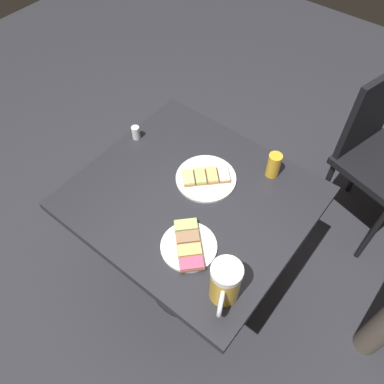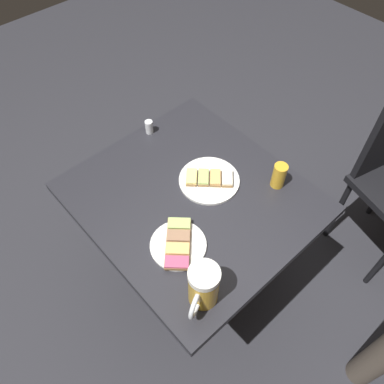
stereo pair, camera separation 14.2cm
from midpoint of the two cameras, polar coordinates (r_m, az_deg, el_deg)
The scene contains 8 objects.
ground_plane at distance 2.06m, azimuth -2.02°, elevation -12.76°, with size 6.00×6.00×0.00m, color #28282D.
cafe_table at distance 1.55m, azimuth -2.62°, elevation -3.85°, with size 0.83×0.76×0.72m.
plate_near at distance 1.47m, azimuth -0.67°, elevation 1.99°, with size 0.23×0.23×0.03m.
plate_far at distance 1.31m, azimuth -3.61°, elevation -8.08°, with size 0.20×0.19×0.03m.
beer_mug at distance 1.17m, azimuth 1.33°, elevation -13.58°, with size 0.10×0.15×0.16m.
beer_glass_small at distance 1.48m, azimuth 9.29°, elevation 3.78°, with size 0.05×0.05×0.10m, color gold.
salt_shaker at distance 1.64m, azimuth -10.77°, elevation 8.46°, with size 0.03×0.03×0.06m, color silver.
cafe_chair at distance 2.01m, azimuth 23.86°, elevation 5.54°, with size 0.46×0.46×0.90m.
Camera 1 is at (-0.54, 0.68, 1.87)m, focal length 36.18 mm.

